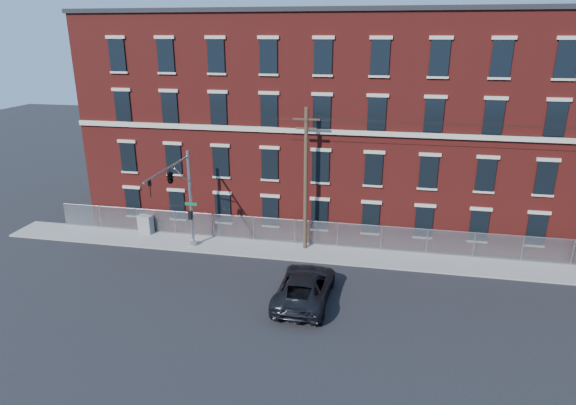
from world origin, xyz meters
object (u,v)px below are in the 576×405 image
Objects in this scene: traffic_signal_mast at (175,185)px; pickup_truck at (305,286)px; utility_pole_near at (306,178)px; utility_cabinet at (146,224)px.

pickup_truck is at bearing -21.61° from traffic_signal_mast.
utility_cabinet is (-12.44, 0.40, -4.51)m from utility_pole_near.
traffic_signal_mast is at bearing -28.29° from utility_cabinet.
utility_pole_near is (8.00, 3.42, -0.05)m from traffic_signal_mast.
pickup_truck is at bearing -16.32° from utility_cabinet.
utility_pole_near is at bearing -79.28° from pickup_truck.
utility_pole_near is 7.09× the size of utility_cabinet.
pickup_truck is at bearing -80.77° from utility_pole_near.
pickup_truck reaches higher than utility_cabinet.
traffic_signal_mast is 0.70× the size of utility_pole_near.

